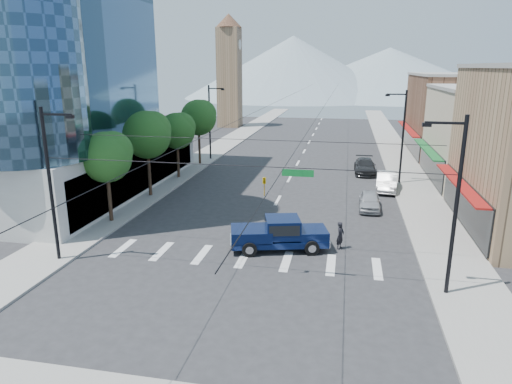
% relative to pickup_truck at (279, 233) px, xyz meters
% --- Properties ---
extents(ground, '(160.00, 160.00, 0.00)m').
position_rel_pickup_truck_xyz_m(ground, '(-1.66, -3.26, -1.07)').
color(ground, '#28282B').
rests_on(ground, ground).
extents(sidewalk_left, '(4.00, 120.00, 0.15)m').
position_rel_pickup_truck_xyz_m(sidewalk_left, '(-13.66, 36.74, -1.00)').
color(sidewalk_left, gray).
rests_on(sidewalk_left, ground).
extents(sidewalk_right, '(4.00, 120.00, 0.15)m').
position_rel_pickup_truck_xyz_m(sidewalk_right, '(10.34, 36.74, -1.00)').
color(sidewalk_right, gray).
rests_on(sidewalk_right, ground).
extents(shop_mid, '(12.00, 14.00, 9.00)m').
position_rel_pickup_truck_xyz_m(shop_mid, '(18.34, 20.74, 3.43)').
color(shop_mid, tan).
rests_on(shop_mid, ground).
extents(shop_far, '(12.00, 18.00, 10.00)m').
position_rel_pickup_truck_xyz_m(shop_far, '(18.34, 36.74, 3.93)').
color(shop_far, brown).
rests_on(shop_far, ground).
extents(clock_tower, '(4.80, 4.80, 20.40)m').
position_rel_pickup_truck_xyz_m(clock_tower, '(-18.16, 58.74, 9.57)').
color(clock_tower, '#8C6B4C').
rests_on(clock_tower, ground).
extents(mountain_left, '(80.00, 80.00, 22.00)m').
position_rel_pickup_truck_xyz_m(mountain_left, '(-16.66, 146.74, 9.93)').
color(mountain_left, gray).
rests_on(mountain_left, ground).
extents(mountain_right, '(90.00, 90.00, 18.00)m').
position_rel_pickup_truck_xyz_m(mountain_right, '(18.34, 156.74, 7.93)').
color(mountain_right, gray).
rests_on(mountain_right, ground).
extents(tree_near, '(3.65, 3.64, 6.71)m').
position_rel_pickup_truck_xyz_m(tree_near, '(-12.73, 2.84, 3.92)').
color(tree_near, black).
rests_on(tree_near, ground).
extents(tree_midnear, '(4.09, 4.09, 7.52)m').
position_rel_pickup_truck_xyz_m(tree_midnear, '(-12.73, 9.84, 4.52)').
color(tree_midnear, black).
rests_on(tree_midnear, ground).
extents(tree_midfar, '(3.65, 3.64, 6.71)m').
position_rel_pickup_truck_xyz_m(tree_midfar, '(-12.73, 16.84, 3.92)').
color(tree_midfar, black).
rests_on(tree_midfar, ground).
extents(tree_far, '(4.09, 4.09, 7.52)m').
position_rel_pickup_truck_xyz_m(tree_far, '(-12.73, 23.84, 4.52)').
color(tree_far, black).
rests_on(tree_far, ground).
extents(signal_rig, '(21.80, 0.20, 9.00)m').
position_rel_pickup_truck_xyz_m(signal_rig, '(-1.47, -4.26, 3.57)').
color(signal_rig, black).
rests_on(signal_rig, ground).
extents(lamp_pole_nw, '(2.00, 0.25, 9.00)m').
position_rel_pickup_truck_xyz_m(lamp_pole_nw, '(-12.33, 26.74, 3.87)').
color(lamp_pole_nw, black).
rests_on(lamp_pole_nw, ground).
extents(lamp_pole_ne, '(2.00, 0.25, 9.00)m').
position_rel_pickup_truck_xyz_m(lamp_pole_ne, '(9.00, 18.74, 3.87)').
color(lamp_pole_ne, black).
rests_on(lamp_pole_ne, ground).
extents(pickup_truck, '(6.42, 3.62, 2.06)m').
position_rel_pickup_truck_xyz_m(pickup_truck, '(0.00, 0.00, 0.00)').
color(pickup_truck, '#071236').
rests_on(pickup_truck, ground).
extents(pedestrian, '(0.65, 0.76, 1.76)m').
position_rel_pickup_truck_xyz_m(pedestrian, '(3.78, 0.85, -0.19)').
color(pedestrian, black).
rests_on(pedestrian, ground).
extents(parked_car_near, '(1.76, 4.20, 1.42)m').
position_rel_pickup_truck_xyz_m(parked_car_near, '(5.94, 9.69, -0.36)').
color(parked_car_near, '#B5B6BA').
rests_on(parked_car_near, ground).
extents(parked_car_mid, '(2.27, 5.24, 1.68)m').
position_rel_pickup_truck_xyz_m(parked_car_mid, '(7.74, 16.02, -0.23)').
color(parked_car_mid, '#BDBDBD').
rests_on(parked_car_mid, ground).
extents(parked_car_far, '(2.29, 5.43, 1.56)m').
position_rel_pickup_truck_xyz_m(parked_car_far, '(5.97, 22.81, -0.29)').
color(parked_car_far, '#272729').
rests_on(parked_car_far, ground).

